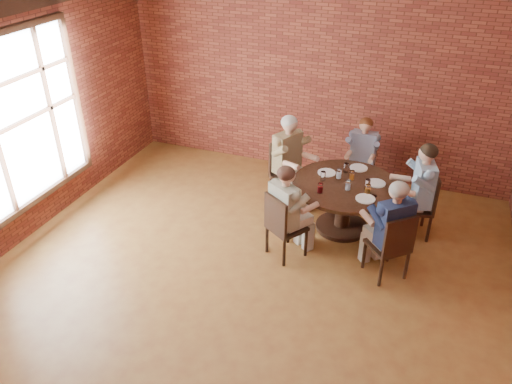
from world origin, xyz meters
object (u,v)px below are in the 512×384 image
(diner_c, at_px, (290,160))
(diner_d, at_px, (287,212))
(chair_c, at_px, (285,169))
(chair_d, at_px, (282,224))
(diner_b, at_px, (362,157))
(diner_e, at_px, (390,229))
(diner_a, at_px, (418,191))
(chair_e, at_px, (392,244))
(smartphone, at_px, (372,197))
(dining_table, at_px, (344,197))
(chair_b, at_px, (362,163))
(chair_a, at_px, (422,202))

(diner_c, bearing_deg, diner_d, -137.30)
(chair_c, relative_size, chair_d, 1.04)
(diner_b, height_order, diner_e, diner_e)
(diner_d, bearing_deg, diner_a, -110.50)
(diner_b, distance_m, chair_e, 2.14)
(diner_a, bearing_deg, diner_e, -26.44)
(chair_d, relative_size, diner_e, 0.69)
(chair_e, height_order, smartphone, chair_e)
(diner_a, xyz_separation_m, chair_d, (-1.58, -1.17, -0.19))
(dining_table, height_order, chair_e, chair_e)
(chair_b, relative_size, diner_e, 0.67)
(diner_d, height_order, smartphone, diner_d)
(chair_c, relative_size, diner_e, 0.72)
(chair_b, bearing_deg, chair_c, -146.43)
(chair_b, bearing_deg, diner_a, -44.80)
(chair_a, bearing_deg, diner_b, -144.48)
(chair_a, height_order, diner_c, diner_c)
(diner_e, bearing_deg, chair_e, 90.00)
(diner_d, bearing_deg, smartphone, -114.49)
(dining_table, distance_m, diner_d, 1.05)
(chair_d, relative_size, diner_d, 0.70)
(chair_a, distance_m, diner_b, 1.34)
(dining_table, height_order, smartphone, smartphone)
(smartphone, bearing_deg, chair_a, 56.94)
(chair_b, relative_size, diner_c, 0.64)
(dining_table, height_order, chair_c, chair_c)
(diner_a, relative_size, diner_e, 1.03)
(diner_d, bearing_deg, chair_d, 90.00)
(diner_c, bearing_deg, chair_a, -69.51)
(dining_table, xyz_separation_m, smartphone, (0.41, -0.25, 0.23))
(diner_e, relative_size, smartphone, 9.27)
(diner_a, xyz_separation_m, chair_c, (-2.00, 0.29, -0.17))
(chair_a, xyz_separation_m, smartphone, (-0.64, -0.52, 0.23))
(chair_a, bearing_deg, diner_a, -90.00)
(chair_a, xyz_separation_m, diner_a, (-0.09, -0.02, 0.17))
(chair_e, xyz_separation_m, diner_e, (-0.06, 0.07, 0.17))
(diner_b, xyz_separation_m, chair_c, (-1.08, -0.59, -0.11))
(dining_table, distance_m, diner_b, 1.13)
(chair_d, distance_m, chair_e, 1.41)
(chair_e, bearing_deg, chair_c, -79.33)
(chair_b, xyz_separation_m, chair_c, (-1.08, -0.67, 0.03))
(chair_d, relative_size, chair_e, 0.99)
(chair_c, height_order, diner_d, diner_d)
(diner_a, relative_size, chair_b, 1.54)
(chair_a, height_order, chair_b, chair_a)
(chair_c, relative_size, smartphone, 6.70)
(diner_d, xyz_separation_m, diner_e, (1.30, 0.05, 0.01))
(chair_a, bearing_deg, chair_c, -111.37)
(diner_b, height_order, diner_d, diner_d)
(chair_a, bearing_deg, diner_c, -110.44)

